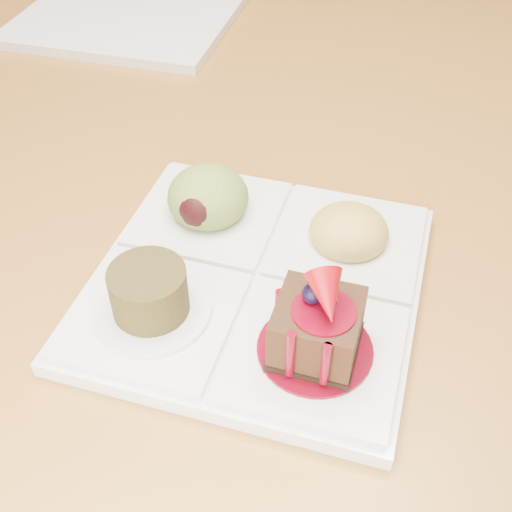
% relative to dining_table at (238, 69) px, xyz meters
% --- Properties ---
extents(ground, '(6.00, 6.00, 0.00)m').
position_rel_dining_table_xyz_m(ground, '(0.00, 0.00, -0.68)').
color(ground, '#5E2F1B').
extents(dining_table, '(1.00, 1.80, 0.75)m').
position_rel_dining_table_xyz_m(dining_table, '(0.00, 0.00, 0.00)').
color(dining_table, '#926125').
rests_on(dining_table, ground).
extents(sampler_plate, '(0.25, 0.25, 0.09)m').
position_rel_dining_table_xyz_m(sampler_plate, '(0.18, -0.44, 0.09)').
color(sampler_plate, silver).
rests_on(sampler_plate, dining_table).
extents(second_plate, '(0.28, 0.28, 0.01)m').
position_rel_dining_table_xyz_m(second_plate, '(-0.13, -0.03, 0.07)').
color(second_plate, silver).
rests_on(second_plate, dining_table).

